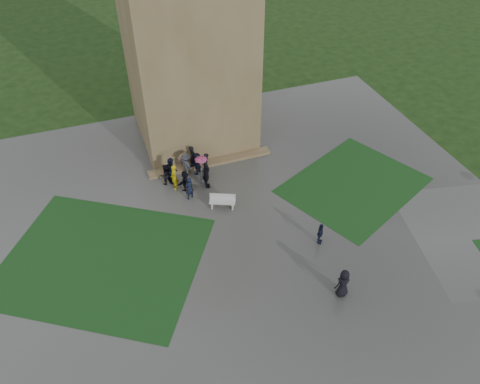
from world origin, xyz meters
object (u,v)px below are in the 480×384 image
object	(u,v)px
bench	(222,201)
pedestrian_mid	(320,234)
pedestrian_near	(343,283)
tower	(186,18)

from	to	relation	value
bench	pedestrian_mid	distance (m)	6.61
bench	pedestrian_near	world-z (taller)	pedestrian_near
tower	bench	world-z (taller)	tower
tower	pedestrian_mid	xyz separation A→B (m)	(3.82, -13.97, -8.25)
bench	tower	bearing A→B (deg)	109.76
pedestrian_mid	pedestrian_near	bearing A→B (deg)	-148.45
bench	pedestrian_mid	xyz separation A→B (m)	(4.42, -4.91, 0.24)
tower	pedestrian_near	bearing A→B (deg)	-79.75
bench	pedestrian_near	bearing A→B (deg)	-42.66
tower	pedestrian_near	size ratio (longest dim) A/B	9.95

